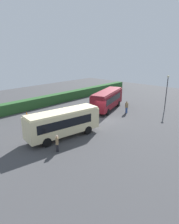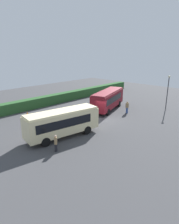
# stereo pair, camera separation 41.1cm
# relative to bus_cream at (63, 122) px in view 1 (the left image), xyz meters

# --- Properties ---
(ground_plane) EXTENTS (64.00, 64.00, 0.00)m
(ground_plane) POSITION_rel_bus_cream_xyz_m (8.11, 0.61, -1.80)
(ground_plane) COLOR #424244
(bus_cream) EXTENTS (8.85, 3.69, 3.12)m
(bus_cream) POSITION_rel_bus_cream_xyz_m (0.00, 0.00, 0.00)
(bus_cream) COLOR beige
(bus_cream) RESTS_ON ground_plane
(bus_maroon) EXTENTS (9.10, 4.92, 3.16)m
(bus_maroon) POSITION_rel_bus_cream_xyz_m (12.05, 3.12, 0.02)
(bus_maroon) COLOR maroon
(bus_maroon) RESTS_ON ground_plane
(person_left) EXTENTS (0.48, 0.50, 1.71)m
(person_left) POSITION_rel_bus_cream_xyz_m (-2.67, -2.18, -0.90)
(person_left) COLOR black
(person_left) RESTS_ON ground_plane
(person_center) EXTENTS (0.47, 0.43, 1.78)m
(person_center) POSITION_rel_bus_cream_xyz_m (-0.67, 4.42, -0.85)
(person_center) COLOR black
(person_center) RESTS_ON ground_plane
(person_right) EXTENTS (0.44, 0.54, 1.77)m
(person_right) POSITION_rel_bus_cream_xyz_m (-0.26, 2.21, -0.87)
(person_right) COLOR maroon
(person_right) RESTS_ON ground_plane
(person_far) EXTENTS (0.49, 0.49, 1.88)m
(person_far) POSITION_rel_bus_cream_xyz_m (12.65, -0.25, -0.80)
(person_far) COLOR #334C8C
(person_far) RESTS_ON ground_plane
(hedge_row) EXTENTS (44.00, 1.52, 1.66)m
(hedge_row) POSITION_rel_bus_cream_xyz_m (8.11, 12.91, -0.97)
(hedge_row) COLOR #295629
(hedge_row) RESTS_ON ground_plane
(traffic_cone) EXTENTS (0.36, 0.36, 0.60)m
(traffic_cone) POSITION_rel_bus_cream_xyz_m (1.25, 10.10, -1.50)
(traffic_cone) COLOR orange
(traffic_cone) RESTS_ON ground_plane
(lamppost) EXTENTS (0.36, 0.36, 5.65)m
(lamppost) POSITION_rel_bus_cream_xyz_m (18.84, -3.83, 1.73)
(lamppost) COLOR #38383D
(lamppost) RESTS_ON ground_plane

